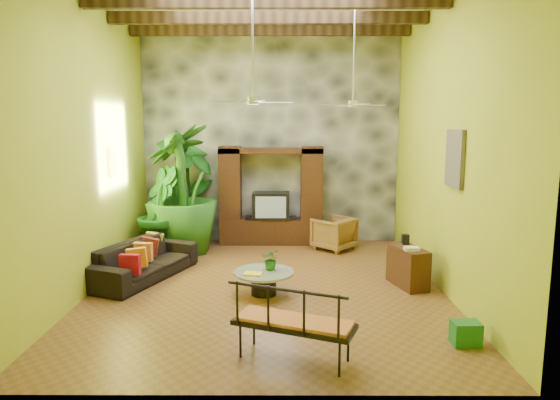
{
  "coord_description": "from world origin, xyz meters",
  "views": [
    {
      "loc": [
        0.25,
        -8.4,
        2.89
      ],
      "look_at": [
        0.22,
        0.2,
        1.51
      ],
      "focal_mm": 32.0,
      "sensor_mm": 36.0,
      "label": 1
    }
  ],
  "objects_px": {
    "tall_plant_b": "(158,211)",
    "green_bin": "(466,333)",
    "ceiling_fan_back": "(353,93)",
    "side_console": "(408,267)",
    "tall_plant_c": "(182,189)",
    "wicker_armchair": "(334,233)",
    "tall_plant_a": "(189,186)",
    "coffee_table": "(264,280)",
    "ceiling_fan_front": "(253,87)",
    "sofa": "(143,260)",
    "entertainment_center": "(271,203)",
    "iron_bench": "(294,320)"
  },
  "relations": [
    {
      "from": "entertainment_center",
      "to": "coffee_table",
      "type": "relative_size",
      "value": 2.38
    },
    {
      "from": "tall_plant_b",
      "to": "green_bin",
      "type": "distance_m",
      "value": 6.71
    },
    {
      "from": "wicker_armchair",
      "to": "coffee_table",
      "type": "distance_m",
      "value": 3.33
    },
    {
      "from": "ceiling_fan_back",
      "to": "tall_plant_c",
      "type": "distance_m",
      "value": 4.21
    },
    {
      "from": "wicker_armchair",
      "to": "tall_plant_c",
      "type": "relative_size",
      "value": 0.29
    },
    {
      "from": "wicker_armchair",
      "to": "coffee_table",
      "type": "relative_size",
      "value": 0.8
    },
    {
      "from": "entertainment_center",
      "to": "tall_plant_c",
      "type": "height_order",
      "value": "tall_plant_c"
    },
    {
      "from": "tall_plant_c",
      "to": "side_console",
      "type": "bearing_deg",
      "value": -27.43
    },
    {
      "from": "green_bin",
      "to": "tall_plant_b",
      "type": "bearing_deg",
      "value": 139.27
    },
    {
      "from": "tall_plant_a",
      "to": "coffee_table",
      "type": "relative_size",
      "value": 2.73
    },
    {
      "from": "tall_plant_a",
      "to": "green_bin",
      "type": "relative_size",
      "value": 7.77
    },
    {
      "from": "wicker_armchair",
      "to": "side_console",
      "type": "distance_m",
      "value": 2.73
    },
    {
      "from": "ceiling_fan_front",
      "to": "side_console",
      "type": "bearing_deg",
      "value": 9.85
    },
    {
      "from": "wicker_armchair",
      "to": "coffee_table",
      "type": "height_order",
      "value": "wicker_armchair"
    },
    {
      "from": "ceiling_fan_front",
      "to": "side_console",
      "type": "relative_size",
      "value": 2.14
    },
    {
      "from": "entertainment_center",
      "to": "green_bin",
      "type": "distance_m",
      "value": 6.08
    },
    {
      "from": "ceiling_fan_front",
      "to": "coffee_table",
      "type": "relative_size",
      "value": 1.84
    },
    {
      "from": "ceiling_fan_front",
      "to": "coffee_table",
      "type": "bearing_deg",
      "value": 7.84
    },
    {
      "from": "tall_plant_a",
      "to": "ceiling_fan_front",
      "type": "bearing_deg",
      "value": -64.16
    },
    {
      "from": "ceiling_fan_back",
      "to": "side_console",
      "type": "bearing_deg",
      "value": -52.47
    },
    {
      "from": "ceiling_fan_front",
      "to": "side_console",
      "type": "height_order",
      "value": "ceiling_fan_front"
    },
    {
      "from": "ceiling_fan_back",
      "to": "tall_plant_a",
      "type": "height_order",
      "value": "ceiling_fan_back"
    },
    {
      "from": "ceiling_fan_front",
      "to": "tall_plant_c",
      "type": "relative_size",
      "value": 0.66
    },
    {
      "from": "side_console",
      "to": "wicker_armchair",
      "type": "bearing_deg",
      "value": 96.74
    },
    {
      "from": "tall_plant_c",
      "to": "side_console",
      "type": "xyz_separation_m",
      "value": [
        4.4,
        -2.28,
        -1.06
      ]
    },
    {
      "from": "tall_plant_a",
      "to": "iron_bench",
      "type": "distance_m",
      "value": 6.41
    },
    {
      "from": "tall_plant_c",
      "to": "green_bin",
      "type": "relative_size",
      "value": 7.95
    },
    {
      "from": "ceiling_fan_front",
      "to": "tall_plant_b",
      "type": "distance_m",
      "value": 4.1
    },
    {
      "from": "ceiling_fan_front",
      "to": "sofa",
      "type": "xyz_separation_m",
      "value": [
        -2.1,
        0.89,
        -3.06
      ]
    },
    {
      "from": "ceiling_fan_back",
      "to": "side_console",
      "type": "distance_m",
      "value": 3.37
    },
    {
      "from": "green_bin",
      "to": "wicker_armchair",
      "type": "bearing_deg",
      "value": 104.01
    },
    {
      "from": "tall_plant_c",
      "to": "side_console",
      "type": "distance_m",
      "value": 5.07
    },
    {
      "from": "sofa",
      "to": "wicker_armchair",
      "type": "distance_m",
      "value": 4.29
    },
    {
      "from": "entertainment_center",
      "to": "tall_plant_c",
      "type": "distance_m",
      "value": 2.13
    },
    {
      "from": "coffee_table",
      "to": "iron_bench",
      "type": "bearing_deg",
      "value": -79.32
    },
    {
      "from": "side_console",
      "to": "tall_plant_a",
      "type": "bearing_deg",
      "value": 129.36
    },
    {
      "from": "side_console",
      "to": "coffee_table",
      "type": "bearing_deg",
      "value": 174.43
    },
    {
      "from": "iron_bench",
      "to": "tall_plant_a",
      "type": "bearing_deg",
      "value": 133.42
    },
    {
      "from": "ceiling_fan_back",
      "to": "tall_plant_b",
      "type": "relative_size",
      "value": 0.95
    },
    {
      "from": "tall_plant_c",
      "to": "iron_bench",
      "type": "relative_size",
      "value": 1.81
    },
    {
      "from": "sofa",
      "to": "tall_plant_a",
      "type": "bearing_deg",
      "value": 13.58
    },
    {
      "from": "ceiling_fan_back",
      "to": "side_console",
      "type": "height_order",
      "value": "ceiling_fan_back"
    },
    {
      "from": "coffee_table",
      "to": "green_bin",
      "type": "relative_size",
      "value": 2.85
    },
    {
      "from": "tall_plant_b",
      "to": "iron_bench",
      "type": "bearing_deg",
      "value": -59.95
    },
    {
      "from": "ceiling_fan_front",
      "to": "sofa",
      "type": "relative_size",
      "value": 0.8
    },
    {
      "from": "tall_plant_c",
      "to": "tall_plant_b",
      "type": "bearing_deg",
      "value": -149.83
    },
    {
      "from": "iron_bench",
      "to": "coffee_table",
      "type": "bearing_deg",
      "value": 122.67
    },
    {
      "from": "entertainment_center",
      "to": "tall_plant_a",
      "type": "xyz_separation_m",
      "value": [
        -1.92,
        0.01,
        0.41
      ]
    },
    {
      "from": "wicker_armchair",
      "to": "sofa",
      "type": "bearing_deg",
      "value": -16.84
    },
    {
      "from": "wicker_armchair",
      "to": "entertainment_center",
      "type": "bearing_deg",
      "value": -66.91
    }
  ]
}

